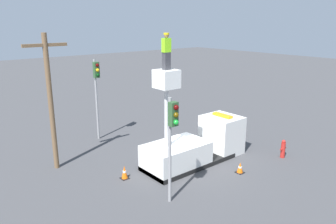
% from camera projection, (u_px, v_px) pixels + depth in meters
% --- Properties ---
extents(ground_plane, '(120.00, 120.00, 0.00)m').
position_uv_depth(ground_plane, '(189.00, 163.00, 18.28)').
color(ground_plane, '#424244').
extents(bucket_truck, '(6.30, 2.20, 5.40)m').
position_uv_depth(bucket_truck, '(196.00, 145.00, 18.35)').
color(bucket_truck, black).
rests_on(bucket_truck, ground).
extents(worker, '(0.40, 0.26, 1.75)m').
position_uv_depth(worker, '(166.00, 51.00, 15.61)').
color(worker, '#38383D').
rests_on(worker, bucket_truck).
extents(traffic_light_pole, '(0.34, 0.57, 4.70)m').
position_uv_depth(traffic_light_pole, '(172.00, 130.00, 13.46)').
color(traffic_light_pole, gray).
rests_on(traffic_light_pole, ground).
extents(traffic_light_across, '(0.34, 0.57, 5.34)m').
position_uv_depth(traffic_light_across, '(97.00, 84.00, 21.04)').
color(traffic_light_across, gray).
rests_on(traffic_light_across, ground).
extents(fire_hydrant, '(0.50, 0.26, 1.09)m').
position_uv_depth(fire_hydrant, '(283.00, 149.00, 18.94)').
color(fire_hydrant, '#B2231E').
rests_on(fire_hydrant, ground).
extents(traffic_cone_rear, '(0.39, 0.39, 0.69)m').
position_uv_depth(traffic_cone_rear, '(124.00, 173.00, 16.45)').
color(traffic_cone_rear, black).
rests_on(traffic_cone_rear, ground).
extents(traffic_cone_curbside, '(0.40, 0.40, 0.58)m').
position_uv_depth(traffic_cone_curbside, '(240.00, 168.00, 17.10)').
color(traffic_cone_curbside, black).
rests_on(traffic_cone_curbside, ground).
extents(utility_pole, '(2.20, 0.26, 7.14)m').
position_uv_depth(utility_pole, '(50.00, 98.00, 16.74)').
color(utility_pole, brown).
rests_on(utility_pole, ground).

